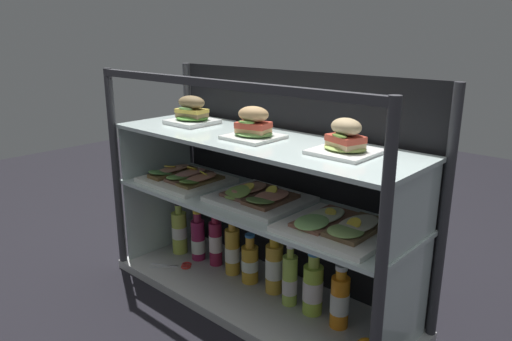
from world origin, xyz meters
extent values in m
cube|color=black|center=(0.00, 0.00, -0.01)|extent=(6.00, 6.00, 0.02)
cube|color=#BBBCBB|center=(0.00, 0.00, 0.02)|extent=(1.27, 0.44, 0.04)
cylinder|color=#333338|center=(-0.62, -0.20, 0.44)|extent=(0.03, 0.03, 0.88)
cylinder|color=#333338|center=(0.62, -0.20, 0.44)|extent=(0.03, 0.03, 0.88)
cylinder|color=#333338|center=(-0.62, 0.20, 0.44)|extent=(0.03, 0.03, 0.88)
cylinder|color=#333338|center=(0.62, 0.20, 0.44)|extent=(0.03, 0.03, 0.88)
cube|color=#333338|center=(0.00, -0.20, 0.86)|extent=(1.24, 0.03, 0.03)
cube|color=black|center=(0.00, 0.21, 0.46)|extent=(1.21, 0.01, 0.84)
cube|color=silver|center=(-0.60, 0.00, 0.22)|extent=(0.01, 0.37, 0.36)
cube|color=silver|center=(0.60, 0.00, 0.22)|extent=(0.01, 0.37, 0.36)
cube|color=silver|center=(0.00, 0.00, 0.40)|extent=(1.22, 0.39, 0.01)
cube|color=silver|center=(-0.60, 0.00, 0.53)|extent=(0.01, 0.37, 0.23)
cube|color=silver|center=(0.60, 0.00, 0.53)|extent=(0.01, 0.37, 0.23)
cube|color=silver|center=(0.00, 0.00, 0.65)|extent=(1.22, 0.39, 0.01)
cube|color=white|center=(-0.38, 0.02, 0.66)|extent=(0.17, 0.17, 0.02)
ellipsoid|color=#4C8E34|center=(-0.38, 0.02, 0.68)|extent=(0.15, 0.12, 0.02)
cube|color=olive|center=(-0.38, 0.02, 0.69)|extent=(0.13, 0.09, 0.02)
cube|color=#E1BF4B|center=(-0.38, 0.02, 0.71)|extent=(0.13, 0.09, 0.02)
ellipsoid|color=#6B9B4B|center=(-0.38, -0.01, 0.72)|extent=(0.08, 0.04, 0.02)
ellipsoid|color=brown|center=(-0.38, 0.02, 0.74)|extent=(0.14, 0.09, 0.05)
cube|color=white|center=(0.00, -0.01, 0.66)|extent=(0.18, 0.18, 0.01)
ellipsoid|color=#6BA250|center=(0.00, -0.01, 0.67)|extent=(0.14, 0.12, 0.02)
cube|color=#DEAD70|center=(0.00, -0.01, 0.68)|extent=(0.12, 0.10, 0.02)
cube|color=#C24230|center=(0.00, -0.01, 0.70)|extent=(0.13, 0.11, 0.02)
ellipsoid|color=#64953E|center=(0.00, -0.05, 0.72)|extent=(0.07, 0.04, 0.02)
ellipsoid|color=tan|center=(0.00, -0.01, 0.74)|extent=(0.13, 0.11, 0.06)
cube|color=white|center=(0.36, 0.02, 0.66)|extent=(0.19, 0.19, 0.01)
ellipsoid|color=#A0C15D|center=(0.36, 0.02, 0.67)|extent=(0.14, 0.12, 0.01)
cube|color=#DABB85|center=(0.36, 0.02, 0.68)|extent=(0.12, 0.11, 0.02)
cube|color=#C24331|center=(0.36, 0.02, 0.70)|extent=(0.13, 0.11, 0.02)
ellipsoid|color=olive|center=(0.36, -0.01, 0.72)|extent=(0.07, 0.05, 0.02)
ellipsoid|color=tan|center=(0.36, 0.02, 0.74)|extent=(0.13, 0.11, 0.05)
cube|color=white|center=(-0.38, -0.02, 0.42)|extent=(0.34, 0.29, 0.02)
cube|color=brown|center=(-0.46, -0.02, 0.44)|extent=(0.08, 0.22, 0.02)
ellipsoid|color=#59944B|center=(-0.46, -0.09, 0.45)|extent=(0.09, 0.12, 0.04)
ellipsoid|color=#DEA282|center=(-0.46, -0.02, 0.45)|extent=(0.07, 0.17, 0.02)
cylinder|color=yellow|center=(-0.47, -0.03, 0.47)|extent=(0.07, 0.07, 0.02)
cube|color=brown|center=(-0.37, -0.01, 0.43)|extent=(0.08, 0.21, 0.01)
ellipsoid|color=#76B552|center=(-0.37, -0.07, 0.45)|extent=(0.07, 0.11, 0.03)
ellipsoid|color=#DF988A|center=(-0.37, -0.01, 0.45)|extent=(0.07, 0.17, 0.02)
cylinder|color=yellow|center=(-0.38, 0.02, 0.46)|extent=(0.05, 0.05, 0.03)
cube|color=brown|center=(-0.29, -0.01, 0.43)|extent=(0.08, 0.20, 0.01)
ellipsoid|color=#689C3E|center=(-0.29, -0.08, 0.45)|extent=(0.09, 0.12, 0.04)
ellipsoid|color=#F59F7D|center=(-0.29, -0.01, 0.45)|extent=(0.07, 0.16, 0.02)
cylinder|color=yellow|center=(-0.29, 0.01, 0.46)|extent=(0.05, 0.04, 0.03)
cube|color=white|center=(0.01, 0.01, 0.42)|extent=(0.34, 0.29, 0.02)
cube|color=brown|center=(-0.06, 0.02, 0.44)|extent=(0.12, 0.21, 0.01)
ellipsoid|color=#8AB34E|center=(-0.06, -0.04, 0.45)|extent=(0.12, 0.12, 0.04)
ellipsoid|color=#E09C7C|center=(-0.06, 0.02, 0.45)|extent=(0.10, 0.17, 0.02)
cylinder|color=#FAE048|center=(-0.04, 0.00, 0.46)|extent=(0.06, 0.06, 0.02)
cube|color=brown|center=(0.07, 0.01, 0.44)|extent=(0.12, 0.20, 0.01)
ellipsoid|color=#698F45|center=(0.07, -0.05, 0.45)|extent=(0.12, 0.12, 0.03)
ellipsoid|color=#EB947A|center=(0.07, 0.01, 0.45)|extent=(0.10, 0.16, 0.02)
cylinder|color=yellow|center=(0.05, 0.03, 0.46)|extent=(0.05, 0.04, 0.03)
cube|color=white|center=(0.38, -0.03, 0.42)|extent=(0.34, 0.29, 0.02)
cube|color=brown|center=(0.32, -0.02, 0.43)|extent=(0.12, 0.23, 0.01)
ellipsoid|color=#8DC86E|center=(0.32, -0.09, 0.45)|extent=(0.11, 0.13, 0.03)
ellipsoid|color=#DFEAC0|center=(0.32, -0.02, 0.45)|extent=(0.10, 0.19, 0.01)
cylinder|color=yellow|center=(0.33, 0.00, 0.46)|extent=(0.05, 0.05, 0.02)
cube|color=brown|center=(0.44, -0.01, 0.44)|extent=(0.12, 0.23, 0.01)
ellipsoid|color=#9DC669|center=(0.44, -0.08, 0.45)|extent=(0.13, 0.14, 0.02)
ellipsoid|color=silver|center=(0.44, -0.01, 0.45)|extent=(0.10, 0.19, 0.01)
cylinder|color=yellow|center=(0.44, -0.04, 0.46)|extent=(0.05, 0.04, 0.03)
cylinder|color=#BDD14C|center=(-0.50, 0.02, 0.13)|extent=(0.07, 0.07, 0.19)
cylinder|color=silver|center=(-0.50, 0.02, 0.14)|extent=(0.07, 0.07, 0.05)
cylinder|color=#B5D14E|center=(-0.50, 0.02, 0.25)|extent=(0.03, 0.03, 0.04)
cylinder|color=black|center=(-0.50, 0.02, 0.28)|extent=(0.03, 0.03, 0.01)
cylinder|color=#8F1D48|center=(-0.38, 0.03, 0.13)|extent=(0.06, 0.06, 0.18)
cylinder|color=white|center=(-0.38, 0.03, 0.10)|extent=(0.06, 0.06, 0.06)
cylinder|color=#8F2545|center=(-0.38, 0.03, 0.24)|extent=(0.03, 0.03, 0.04)
cylinder|color=gold|center=(-0.38, 0.03, 0.26)|extent=(0.04, 0.04, 0.01)
cylinder|color=maroon|center=(-0.29, 0.05, 0.13)|extent=(0.06, 0.06, 0.19)
cylinder|color=white|center=(-0.29, 0.05, 0.14)|extent=(0.06, 0.06, 0.07)
cylinder|color=#9C213C|center=(-0.29, 0.05, 0.25)|extent=(0.03, 0.03, 0.04)
cylinder|color=black|center=(-0.29, 0.05, 0.27)|extent=(0.03, 0.03, 0.01)
cylinder|color=gold|center=(-0.17, 0.04, 0.14)|extent=(0.06, 0.06, 0.20)
cylinder|color=silver|center=(-0.17, 0.04, 0.13)|extent=(0.06, 0.06, 0.06)
cylinder|color=gold|center=(-0.17, 0.04, 0.25)|extent=(0.03, 0.03, 0.03)
cylinder|color=teal|center=(-0.17, 0.04, 0.27)|extent=(0.03, 0.03, 0.02)
cylinder|color=gold|center=(-0.07, 0.04, 0.11)|extent=(0.07, 0.07, 0.15)
cylinder|color=white|center=(-0.07, 0.04, 0.11)|extent=(0.07, 0.07, 0.05)
cylinder|color=gold|center=(-0.07, 0.04, 0.21)|extent=(0.04, 0.04, 0.05)
cylinder|color=#3272B8|center=(-0.07, 0.04, 0.24)|extent=(0.04, 0.04, 0.01)
cylinder|color=gold|center=(0.05, 0.05, 0.13)|extent=(0.07, 0.07, 0.19)
cylinder|color=white|center=(0.05, 0.05, 0.14)|extent=(0.07, 0.07, 0.08)
cylinder|color=gold|center=(0.05, 0.05, 0.26)|extent=(0.04, 0.04, 0.05)
cylinder|color=silver|center=(0.05, 0.05, 0.28)|extent=(0.04, 0.04, 0.01)
cylinder|color=#B6D954|center=(0.15, 0.02, 0.13)|extent=(0.06, 0.06, 0.19)
cylinder|color=silver|center=(0.15, 0.02, 0.11)|extent=(0.06, 0.06, 0.06)
cylinder|color=#B6CC4E|center=(0.15, 0.02, 0.25)|extent=(0.03, 0.03, 0.04)
cylinder|color=silver|center=(0.15, 0.02, 0.27)|extent=(0.03, 0.03, 0.01)
cylinder|color=#AFD643|center=(0.25, 0.03, 0.13)|extent=(0.07, 0.07, 0.18)
cylinder|color=white|center=(0.25, 0.03, 0.13)|extent=(0.07, 0.07, 0.08)
cylinder|color=#B1CE4D|center=(0.25, 0.03, 0.24)|extent=(0.04, 0.04, 0.05)
cylinder|color=teal|center=(0.25, 0.03, 0.27)|extent=(0.05, 0.05, 0.01)
cylinder|color=orange|center=(0.37, 0.02, 0.13)|extent=(0.06, 0.06, 0.19)
cylinder|color=silver|center=(0.37, 0.02, 0.13)|extent=(0.07, 0.07, 0.07)
cylinder|color=orange|center=(0.37, 0.02, 0.24)|extent=(0.04, 0.04, 0.03)
cylinder|color=silver|center=(0.37, 0.02, 0.26)|extent=(0.04, 0.04, 0.02)
cube|color=silver|center=(-0.43, -0.12, 0.04)|extent=(0.09, 0.10, 0.00)
torus|color=red|center=(-0.37, -0.04, 0.04)|extent=(0.06, 0.06, 0.01)
cube|color=silver|center=(-0.44, -0.11, 0.04)|extent=(0.11, 0.07, 0.00)
torus|color=red|center=(-0.36, -0.06, 0.04)|extent=(0.06, 0.06, 0.01)
cylinder|color=silver|center=(-0.41, -0.09, 0.04)|extent=(0.01, 0.01, 0.01)
camera|label=1|loc=(1.13, -1.23, 1.02)|focal=33.51mm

